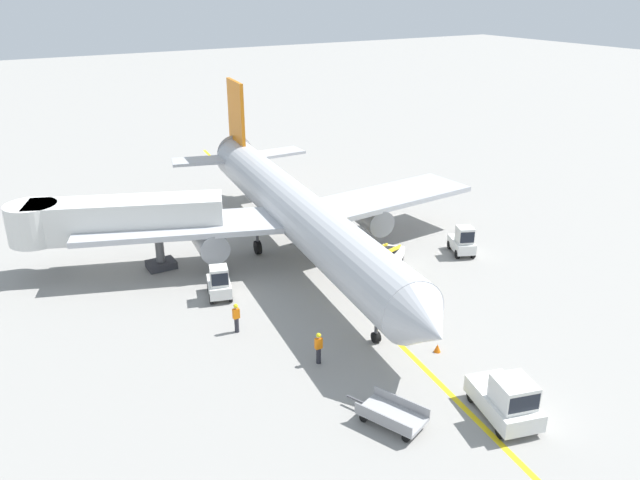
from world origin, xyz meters
TOP-DOWN VIEW (x-y plane):
  - ground_plane at (0.00, 0.00)m, footprint 300.00×300.00m
  - taxi_line_yellow at (1.64, 5.00)m, footprint 10.85×79.34m
  - airliner at (1.72, 13.50)m, footprint 28.36×35.31m
  - jet_bridge at (-9.71, 17.47)m, footprint 12.95×7.12m
  - pushback_tug at (1.31, -6.44)m, footprint 2.76×3.97m
  - baggage_tug_near_wing at (-5.03, 10.45)m, footprint 1.93×2.67m
  - baggage_tug_by_cargo_door at (11.93, 8.03)m, footprint 2.14×2.72m
  - belt_loader_forward_hold at (6.03, 8.63)m, footprint 4.52×4.31m
  - baggage_cart_loaded at (-3.14, -4.24)m, footprint 2.50×3.78m
  - ground_crew_marshaller at (-3.47, 1.37)m, footprint 0.36×0.24m
  - ground_crew_wing_walker at (-5.77, 6.19)m, footprint 0.36×0.24m
  - safety_cone_nose_left at (2.28, -0.82)m, footprint 0.36×0.36m
  - safety_cone_nose_right at (5.09, 14.74)m, footprint 0.36×0.36m

SIDE VIEW (x-z plane):
  - ground_plane at x=0.00m, z-range 0.00..0.00m
  - taxi_line_yellow at x=1.64m, z-range 0.00..0.01m
  - safety_cone_nose_left at x=2.28m, z-range 0.00..0.44m
  - safety_cone_nose_right at x=5.09m, z-range 0.00..0.44m
  - baggage_cart_loaded at x=-3.14m, z-range 0.00..0.94m
  - belt_loader_forward_hold at x=6.03m, z-range -0.52..2.07m
  - ground_crew_marshaller at x=-3.47m, z-range 0.06..1.76m
  - ground_crew_wing_walker at x=-5.77m, z-range 0.06..1.76m
  - baggage_tug_near_wing at x=-5.03m, z-range -0.12..1.98m
  - baggage_tug_by_cargo_door at x=11.93m, z-range -0.12..1.98m
  - pushback_tug at x=1.31m, z-range -0.11..2.09m
  - airliner at x=1.72m, z-range -1.63..8.47m
  - jet_bridge at x=-9.71m, z-range 1.12..5.97m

